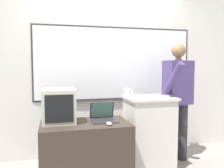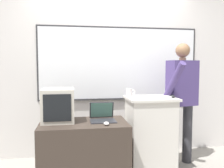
# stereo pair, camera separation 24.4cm
# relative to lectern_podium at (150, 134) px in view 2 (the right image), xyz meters

# --- Properties ---
(back_wall) EXTENTS (6.40, 0.17, 2.86)m
(back_wall) POSITION_rel_lectern_podium_xyz_m (-0.42, 0.77, 0.94)
(back_wall) COLOR silver
(back_wall) RESTS_ON ground_plane
(lectern_podium) EXTENTS (0.61, 0.52, 0.96)m
(lectern_podium) POSITION_rel_lectern_podium_xyz_m (0.00, 0.00, 0.00)
(lectern_podium) COLOR beige
(lectern_podium) RESTS_ON ground_plane
(side_desk) EXTENTS (0.99, 0.60, 0.72)m
(side_desk) POSITION_rel_lectern_podium_xyz_m (-0.85, -0.19, -0.13)
(side_desk) COLOR #382D26
(side_desk) RESTS_ON ground_plane
(person_presenter) EXTENTS (0.56, 0.58, 1.67)m
(person_presenter) POSITION_rel_lectern_podium_xyz_m (0.50, 0.17, 0.47)
(person_presenter) COLOR #333338
(person_presenter) RESTS_ON ground_plane
(laptop) EXTENTS (0.29, 0.29, 0.21)m
(laptop) POSITION_rel_lectern_podium_xyz_m (-0.63, -0.11, 0.30)
(laptop) COLOR #28282D
(laptop) RESTS_ON side_desk
(wireless_keyboard) EXTENTS (0.45, 0.12, 0.02)m
(wireless_keyboard) POSITION_rel_lectern_podium_xyz_m (0.01, -0.07, 0.49)
(wireless_keyboard) COLOR silver
(wireless_keyboard) RESTS_ON lectern_podium
(computer_mouse_by_laptop) EXTENTS (0.06, 0.10, 0.03)m
(computer_mouse_by_laptop) POSITION_rel_lectern_podium_xyz_m (-0.62, -0.36, 0.25)
(computer_mouse_by_laptop) COLOR silver
(computer_mouse_by_laptop) RESTS_ON side_desk
(computer_mouse_by_keyboard) EXTENTS (0.06, 0.10, 0.03)m
(computer_mouse_by_keyboard) POSITION_rel_lectern_podium_xyz_m (0.26, -0.08, 0.50)
(computer_mouse_by_keyboard) COLOR black
(computer_mouse_by_keyboard) RESTS_ON lectern_podium
(crt_monitor) EXTENTS (0.36, 0.38, 0.38)m
(crt_monitor) POSITION_rel_lectern_podium_xyz_m (-1.14, -0.10, 0.42)
(crt_monitor) COLOR #BCB7A8
(crt_monitor) RESTS_ON side_desk
(coffee_mug) EXTENTS (0.13, 0.08, 0.09)m
(coffee_mug) POSITION_rel_lectern_podium_xyz_m (-0.23, 0.19, 0.53)
(coffee_mug) COLOR silver
(coffee_mug) RESTS_ON lectern_podium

